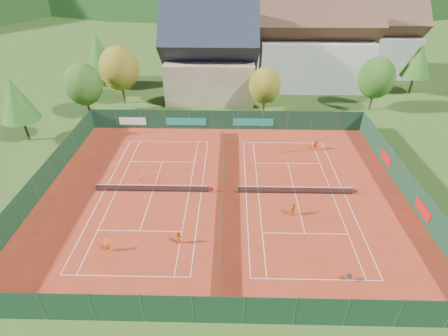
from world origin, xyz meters
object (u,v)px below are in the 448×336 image
at_px(hotel_block_a, 314,47).
at_px(ball_hopper, 349,277).
at_px(player_right_far_a, 287,148).
at_px(player_right_near, 293,209).
at_px(player_right_far_b, 315,145).
at_px(player_left_near, 107,245).
at_px(chalet, 210,59).
at_px(hotel_block_b, 374,41).
at_px(player_left_mid, 179,238).
at_px(player_left_far, 143,178).

bearing_deg(hotel_block_a, ball_hopper, -96.45).
bearing_deg(player_right_far_a, ball_hopper, 88.88).
relative_size(player_right_near, player_right_far_b, 1.04).
relative_size(player_left_near, player_right_near, 0.92).
distance_m(player_right_near, player_right_far_a, 13.02).
bearing_deg(ball_hopper, player_right_near, 112.47).
distance_m(player_right_far_a, player_right_far_b, 3.90).
bearing_deg(player_left_near, chalet, 41.34).
bearing_deg(chalet, player_left_near, -100.49).
distance_m(hotel_block_b, player_left_mid, 62.43).
distance_m(player_left_near, player_right_far_a, 26.07).
bearing_deg(hotel_block_a, player_left_near, -120.20).
distance_m(chalet, ball_hopper, 44.55).
bearing_deg(hotel_block_b, player_right_far_b, -117.73).
relative_size(player_right_near, player_right_far_a, 1.34).
bearing_deg(player_left_mid, hotel_block_b, 54.09).
bearing_deg(ball_hopper, hotel_block_a, 83.55).
relative_size(chalet, player_right_far_b, 10.71).
distance_m(player_left_mid, player_left_far, 11.40).
xyz_separation_m(player_left_near, player_left_far, (0.80, 10.99, -0.13)).
bearing_deg(chalet, hotel_block_a, 17.53).
height_order(player_left_near, player_right_far_b, player_right_far_b).
bearing_deg(hotel_block_b, player_right_near, -115.60).
bearing_deg(chalet, player_right_far_b, -52.97).
height_order(ball_hopper, player_right_near, player_right_near).
distance_m(ball_hopper, player_left_far, 24.36).
bearing_deg(player_right_far_b, chalet, -89.25).
bearing_deg(hotel_block_b, player_left_mid, -123.08).
relative_size(hotel_block_a, hotel_block_b, 1.25).
bearing_deg(player_left_near, player_left_mid, -29.11).
bearing_deg(ball_hopper, player_left_far, 145.23).
distance_m(chalet, player_left_mid, 38.54).
height_order(chalet, hotel_block_a, hotel_block_a).
bearing_deg(player_right_near, player_right_far_a, 25.84).
bearing_deg(ball_hopper, player_left_near, 172.04).
height_order(chalet, player_right_far_b, chalet).
height_order(player_right_far_a, player_right_far_b, player_right_far_b).
relative_size(hotel_block_a, player_right_far_a, 18.32).
distance_m(ball_hopper, player_right_near, 8.97).
xyz_separation_m(hotel_block_b, player_right_far_a, (-21.72, -34.73, -6.03)).
distance_m(player_left_near, player_right_near, 18.20).
relative_size(player_left_near, player_right_far_a, 1.23).
bearing_deg(player_left_far, player_right_near, 165.49).
distance_m(player_left_mid, player_right_far_b, 24.14).
relative_size(player_left_mid, player_right_near, 0.93).
height_order(player_left_far, player_right_near, player_right_near).
distance_m(player_left_far, player_right_near, 17.51).
distance_m(hotel_block_a, player_left_near, 52.58).
xyz_separation_m(hotel_block_a, ball_hopper, (-5.43, -47.99, -6.83)).
bearing_deg(player_right_far_b, hotel_block_b, -154.01).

